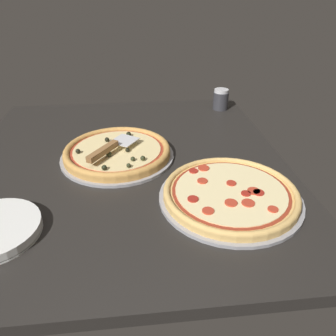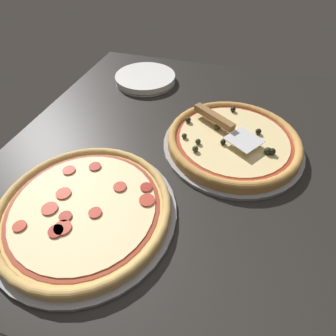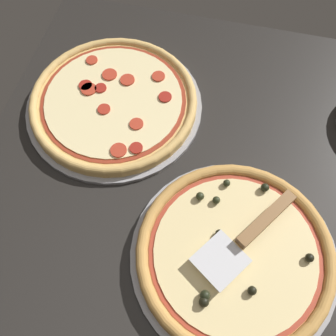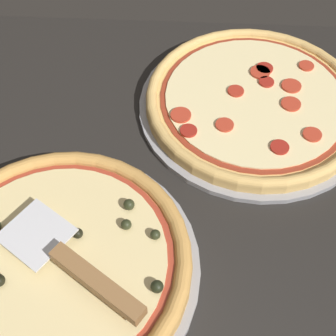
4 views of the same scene
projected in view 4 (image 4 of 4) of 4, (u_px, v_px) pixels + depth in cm
name	position (u px, v px, depth cm)	size (l,w,h in cm)	color
ground_plane	(83.00, 259.00, 68.16)	(121.24, 110.09, 3.60)	black
pizza_pan_front	(58.00, 268.00, 64.82)	(39.46, 39.46, 1.00)	#939399
pizza_front	(56.00, 262.00, 63.18)	(37.10, 37.10, 4.17)	#C68E47
pizza_pan_back	(253.00, 107.00, 83.51)	(40.75, 40.75, 1.00)	#939399
pizza_back	(255.00, 100.00, 82.06)	(38.30, 38.30, 2.59)	#DBAD60
serving_spatula	(84.00, 273.00, 58.52)	(21.41, 16.82, 2.00)	silver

